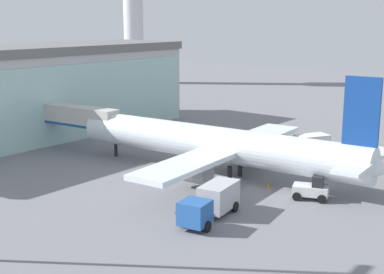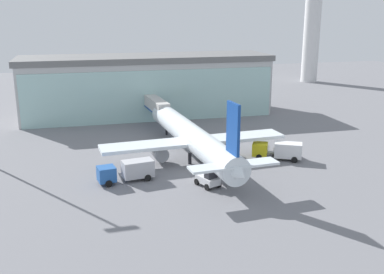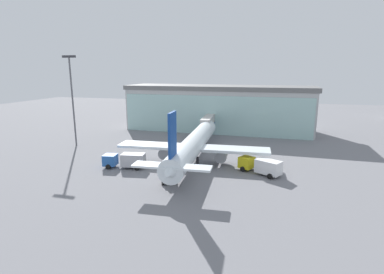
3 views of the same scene
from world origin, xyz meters
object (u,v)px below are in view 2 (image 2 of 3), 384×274
Objects in this scene: jet_bridge at (155,105)px; airplane at (192,137)px; pushback_tug at (208,179)px; fuel_truck at (279,150)px; baggage_cart at (265,153)px; catering_truck at (128,170)px; safety_cone_nose at (201,171)px; safety_cone_wingtip at (282,155)px; control_tower at (313,13)px.

airplane is (1.54, -21.08, -0.92)m from jet_bridge.
pushback_tug is at bearing 171.52° from airplane.
fuel_truck is 2.51× the size of baggage_cart.
jet_bridge is 1.77× the size of catering_truck.
pushback_tug is (0.49, -32.30, -3.33)m from jet_bridge.
jet_bridge is 1.79× the size of fuel_truck.
catering_truck is at bearing 6.17° from baggage_cart.
pushback_tug is at bearing 31.44° from baggage_cart.
safety_cone_nose is (-0.52, -6.40, -3.11)m from airplane.
airplane is 68.03× the size of safety_cone_wingtip.
control_tower reaches higher than pushback_tug.
pushback_tug reaches higher than baggage_cart.
safety_cone_wingtip is at bearing -78.76° from pushback_tug.
control_tower reaches higher than safety_cone_nose.
jet_bridge reaches higher than safety_cone_nose.
control_tower is at bearing -55.88° from pushback_tug.
safety_cone_nose is at bearing -25.05° from pushback_tug.
control_tower is 64.92× the size of safety_cone_nose.
jet_bridge is 28.52m from safety_cone_wingtip.
baggage_cart is at bearing -154.60° from jet_bridge.
jet_bridge is 29.28m from catering_truck.
fuel_truck is at bearing -139.53° from safety_cone_wingtip.
fuel_truck is 13.36m from safety_cone_nose.
baggage_cart is 5.38× the size of safety_cone_wingtip.
jet_bridge is at bearing -67.31° from baggage_cart.
airplane is 5.03× the size of fuel_truck.
baggage_cart is (21.82, 4.87, -0.97)m from catering_truck.
airplane is at bearing 85.34° from safety_cone_nose.
fuel_truck is 15.51m from pushback_tug.
jet_bridge is 28.62m from fuel_truck.
safety_cone_wingtip is (13.62, -2.73, -3.11)m from airplane.
jet_bridge is at bearing -31.13° from fuel_truck.
control_tower is at bearing -141.02° from catering_truck.
control_tower is 84.25m from baggage_cart.
jet_bridge is 0.37× the size of control_tower.
safety_cone_nose is at bearing -128.64° from control_tower.
catering_truck is at bearing 45.58° from pushback_tug.
safety_cone_wingtip is at bearing 151.31° from baggage_cart.
airplane is at bearing -179.52° from jet_bridge.
safety_cone_wingtip is at bearing -151.23° from jet_bridge.
jet_bridge is 21.16m from airplane.
pushback_tug is 4.89m from safety_cone_nose.
fuel_truck reaches higher than safety_cone_wingtip.
control_tower reaches higher than catering_truck.
catering_truck is 13.70× the size of safety_cone_nose.
safety_cone_wingtip is (-43.53, -68.48, -20.96)m from control_tower.
pushback_tug is 16.96m from safety_cone_wingtip.
jet_bridge reaches higher than catering_truck.
jet_bridge is 3.69× the size of pushback_tug.
baggage_cart is at bearing -70.93° from pushback_tug.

